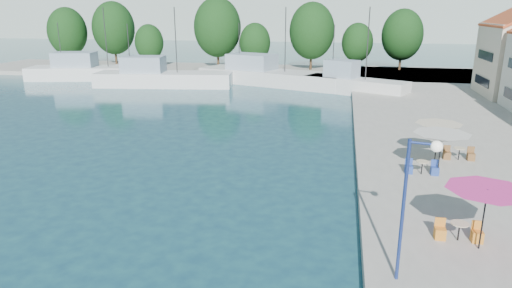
% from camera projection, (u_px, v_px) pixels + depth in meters
% --- Properties ---
extents(quay_far, '(90.00, 16.00, 0.60)m').
position_uv_depth(quay_far, '(257.00, 72.00, 69.65)').
color(quay_far, gray).
rests_on(quay_far, ground).
extents(hill_west, '(180.00, 40.00, 16.00)m').
position_uv_depth(hill_west, '(244.00, 14.00, 159.03)').
color(hill_west, '#95A397').
rests_on(hill_west, ground).
extents(hill_east, '(140.00, 40.00, 12.00)m').
position_uv_depth(hill_east, '(444.00, 20.00, 165.89)').
color(hill_east, '#95A397').
rests_on(hill_east, ground).
extents(trawler_01, '(18.82, 8.44, 10.20)m').
position_uv_depth(trawler_01, '(92.00, 72.00, 64.24)').
color(trawler_01, white).
rests_on(trawler_01, ground).
extents(trawler_02, '(17.71, 6.75, 10.20)m').
position_uv_depth(trawler_02, '(161.00, 78.00, 58.45)').
color(trawler_02, white).
rests_on(trawler_02, ground).
extents(trawler_03, '(20.55, 11.80, 10.20)m').
position_uv_depth(trawler_03, '(268.00, 76.00, 60.25)').
color(trawler_03, silver).
rests_on(trawler_03, ground).
extents(trawler_04, '(12.29, 8.40, 10.20)m').
position_uv_depth(trawler_04, '(353.00, 84.00, 53.32)').
color(trawler_04, silver).
rests_on(trawler_04, ground).
extents(tree_01, '(6.30, 6.30, 9.32)m').
position_uv_depth(tree_01, '(67.00, 32.00, 75.27)').
color(tree_01, '#3F2B19').
rests_on(tree_01, quay_far).
extents(tree_02, '(6.93, 6.93, 10.26)m').
position_uv_depth(tree_02, '(114.00, 28.00, 75.89)').
color(tree_02, '#3F2B19').
rests_on(tree_02, quay_far).
extents(tree_03, '(4.54, 4.54, 6.72)m').
position_uv_depth(tree_03, '(149.00, 42.00, 72.62)').
color(tree_03, '#3F2B19').
rests_on(tree_03, quay_far).
extents(tree_04, '(7.30, 7.30, 10.80)m').
position_uv_depth(tree_04, '(217.00, 27.00, 70.55)').
color(tree_04, '#3F2B19').
rests_on(tree_04, quay_far).
extents(tree_05, '(4.74, 4.74, 7.02)m').
position_uv_depth(tree_05, '(255.00, 43.00, 69.49)').
color(tree_05, '#3F2B19').
rests_on(tree_05, quay_far).
extents(tree_06, '(6.79, 6.79, 10.05)m').
position_uv_depth(tree_06, '(312.00, 31.00, 68.53)').
color(tree_06, '#3F2B19').
rests_on(tree_06, quay_far).
extents(tree_07, '(4.74, 4.74, 7.01)m').
position_uv_depth(tree_07, '(357.00, 43.00, 69.78)').
color(tree_07, '#3F2B19').
rests_on(tree_07, quay_far).
extents(tree_08, '(6.13, 6.13, 9.08)m').
position_uv_depth(tree_08, '(402.00, 35.00, 68.65)').
color(tree_08, '#3F2B19').
rests_on(tree_08, quay_far).
extents(umbrella_pink, '(3.09, 3.09, 2.45)m').
position_uv_depth(umbrella_pink, '(487.00, 196.00, 17.05)').
color(umbrella_pink, black).
rests_on(umbrella_pink, quay_right).
extents(umbrella_white, '(3.07, 3.07, 2.43)m').
position_uv_depth(umbrella_white, '(442.00, 138.00, 24.83)').
color(umbrella_white, black).
rests_on(umbrella_white, quay_right).
extents(umbrella_cream, '(2.77, 2.77, 2.33)m').
position_uv_depth(umbrella_cream, '(438.00, 127.00, 27.41)').
color(umbrella_cream, black).
rests_on(umbrella_cream, quay_right).
extents(cafe_table_01, '(1.82, 0.70, 0.76)m').
position_uv_depth(cafe_table_01, '(458.00, 234.00, 18.22)').
color(cafe_table_01, black).
rests_on(cafe_table_01, quay_right).
extents(cafe_table_02, '(1.82, 0.70, 0.76)m').
position_uv_depth(cafe_table_02, '(422.00, 169.00, 25.58)').
color(cafe_table_02, black).
rests_on(cafe_table_02, quay_right).
extents(cafe_table_03, '(1.82, 0.70, 0.76)m').
position_uv_depth(cafe_table_03, '(459.00, 155.00, 28.02)').
color(cafe_table_03, black).
rests_on(cafe_table_03, quay_right).
extents(street_lamp, '(1.02, 0.41, 5.03)m').
position_uv_depth(street_lamp, '(416.00, 186.00, 14.58)').
color(street_lamp, navy).
rests_on(street_lamp, quay_right).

